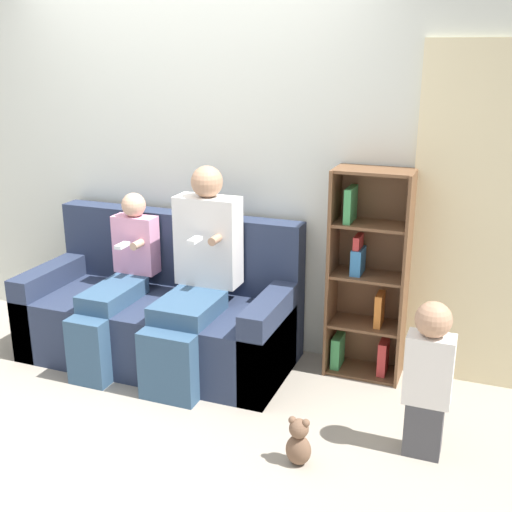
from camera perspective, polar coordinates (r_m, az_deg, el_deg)
The scene contains 9 objects.
ground_plane at distance 4.07m, azimuth -11.05°, elevation -11.73°, with size 14.00×14.00×0.00m, color #9E9384.
back_wall at distance 4.42m, azimuth -5.63°, elevation 8.51°, with size 10.00×0.06×2.55m.
curtain_panel at distance 3.97m, azimuth 19.79°, elevation 2.77°, with size 0.86×0.04×2.05m.
couch at distance 4.35m, azimuth -8.38°, elevation -5.14°, with size 1.77×0.81×0.94m.
adult_seated at distance 4.00m, azimuth -5.32°, elevation -1.50°, with size 0.41×0.75×1.31m.
child_seated at distance 4.26m, azimuth -12.29°, elevation -2.41°, with size 0.30×0.76×1.09m.
toddler_standing at distance 3.36m, azimuth 15.07°, elevation -10.30°, with size 0.23×0.18×0.84m.
bookshelf at distance 4.05m, azimuth 9.89°, elevation -1.91°, with size 0.47×0.28×1.32m.
teddy_bear at distance 3.34m, azimuth 3.80°, elevation -16.22°, with size 0.13×0.11×0.26m.
Camera 1 is at (1.96, -2.96, 2.00)m, focal length 45.00 mm.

